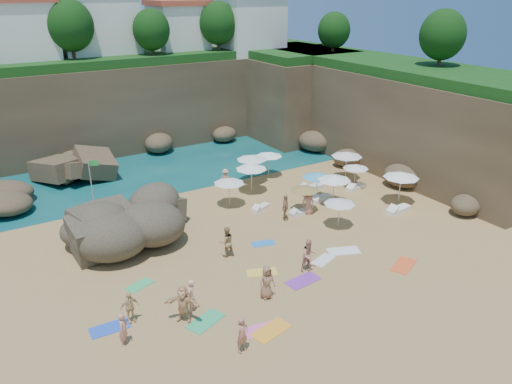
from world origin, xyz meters
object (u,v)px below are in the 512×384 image
flag_pole (92,177)px  person_stand_4 (308,202)px  lounger_0 (261,208)px  parasol_2 (269,154)px  person_stand_6 (191,296)px  rock_outcrop (130,246)px  person_stand_5 (81,219)px  person_stand_3 (285,207)px  parasol_1 (251,167)px  person_stand_1 (226,242)px  person_stand_2 (225,178)px  parasol_0 (252,157)px  person_stand_0 (124,329)px

flag_pole → person_stand_4: (12.31, -9.00, -1.39)m
lounger_0 → parasol_2: bearing=30.9°
lounger_0 → person_stand_6: bearing=-159.4°
rock_outcrop → person_stand_5: person_stand_5 is taller
rock_outcrop → person_stand_3: 10.47m
parasol_1 → person_stand_4: size_ratio=1.33×
person_stand_5 → person_stand_6: (2.33, -11.65, -0.00)m
person_stand_1 → person_stand_3: 6.20m
person_stand_4 → person_stand_6: size_ratio=1.04×
rock_outcrop → parasol_2: (13.91, 5.74, 1.94)m
flag_pole → person_stand_6: bearing=-87.8°
person_stand_4 → parasol_1: bearing=165.1°
rock_outcrop → person_stand_1: person_stand_1 is taller
rock_outcrop → parasol_1: bearing=17.9°
rock_outcrop → lounger_0: bearing=2.3°
parasol_1 → person_stand_3: size_ratio=1.34×
person_stand_2 → person_stand_5: 11.76m
flag_pole → person_stand_4: 15.31m
parasol_0 → person_stand_0: parasol_0 is taller
parasol_2 → person_stand_6: (-13.48, -13.73, -1.08)m
parasol_1 → person_stand_1: 10.04m
lounger_0 → person_stand_6: (-9.34, -8.39, 0.74)m
parasol_1 → person_stand_2: bearing=119.6°
person_stand_4 → person_stand_0: bearing=-94.6°
parasol_2 → person_stand_5: 15.98m
parasol_0 → person_stand_6: 17.65m
flag_pole → person_stand_2: size_ratio=2.40×
rock_outcrop → person_stand_2: (9.70, 5.54, 0.75)m
parasol_1 → person_stand_1: (-6.37, -7.67, -1.14)m
parasol_1 → parasol_2: parasol_1 is taller
rock_outcrop → lounger_0: size_ratio=4.55×
parasol_1 → lounger_0: parasol_1 is taller
rock_outcrop → parasol_2: bearing=22.4°
person_stand_3 → person_stand_1: bearing=153.7°
flag_pole → person_stand_3: 13.79m
person_stand_4 → parasol_0: bearing=153.0°
person_stand_4 → person_stand_6: (-11.74, -6.04, -0.04)m
rock_outcrop → person_stand_4: 12.36m
parasol_1 → parasol_0: bearing=57.6°
person_stand_3 → person_stand_0: bearing=159.2°
rock_outcrop → person_stand_3: bearing=-10.5°
parasol_1 → person_stand_6: size_ratio=1.39×
person_stand_2 → person_stand_5: (-11.61, -1.89, 0.12)m
parasol_1 → lounger_0: bearing=-109.4°
person_stand_2 → person_stand_4: (2.47, -7.49, 0.15)m
person_stand_5 → person_stand_6: person_stand_5 is taller
parasol_1 → person_stand_4: (1.31, -5.45, -1.18)m
person_stand_0 → lounger_0: bearing=-14.9°
rock_outcrop → parasol_1: (10.86, 3.50, 2.08)m
person_stand_4 → lounger_0: bearing=-162.7°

